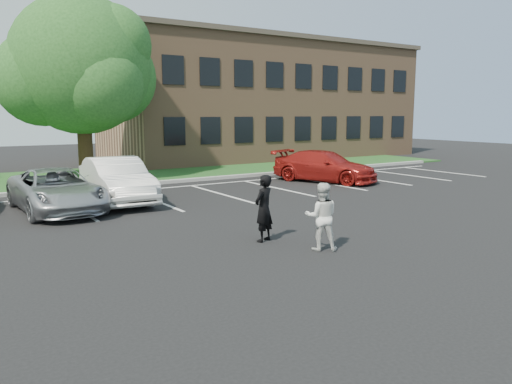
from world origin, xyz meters
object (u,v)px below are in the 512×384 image
office_building (261,100)px  car_silver_minivan (56,190)px  car_red_compact (325,166)px  tree (82,68)px  car_white_sedan (117,180)px  man_black_suit (264,208)px  man_white_shirt (321,217)px

office_building → car_silver_minivan: office_building is taller
office_building → car_red_compact: size_ratio=4.45×
tree → car_white_sedan: size_ratio=1.78×
man_black_suit → car_silver_minivan: (-3.58, 6.93, -0.15)m
car_white_sedan → office_building: bearing=44.5°
car_white_sedan → car_red_compact: size_ratio=0.98×
man_black_suit → man_white_shirt: size_ratio=1.05×
office_building → car_red_compact: office_building is taller
tree → man_white_shirt: tree is taller
office_building → car_silver_minivan: 22.82m
car_silver_minivan → man_black_suit: bearing=-65.4°
man_black_suit → car_white_sedan: (-1.38, 7.53, -0.04)m
office_building → car_silver_minivan: (-17.48, -14.26, -3.45)m
man_black_suit → man_white_shirt: man_black_suit is taller
office_building → car_white_sedan: bearing=-138.2°
tree → car_silver_minivan: bearing=-110.9°
man_white_shirt → car_red_compact: size_ratio=0.32×
office_building → car_red_compact: (-5.26, -13.46, -3.43)m
car_silver_minivan → car_white_sedan: size_ratio=1.03×
tree → man_black_suit: tree is taller
tree → car_silver_minivan: (-3.04, -7.98, -4.64)m
car_silver_minivan → car_red_compact: car_red_compact is taller
office_building → tree: bearing=-156.5°
office_building → car_white_sedan: size_ratio=4.53×
office_building → car_silver_minivan: size_ratio=4.41×
man_white_shirt → car_red_compact: 12.11m
tree → car_white_sedan: bearing=-96.5°
tree → car_red_compact: tree is taller
office_building → man_black_suit: office_building is taller
tree → car_silver_minivan: size_ratio=1.73×
car_silver_minivan → office_building: bearing=36.5°
car_silver_minivan → car_white_sedan: bearing=12.4°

